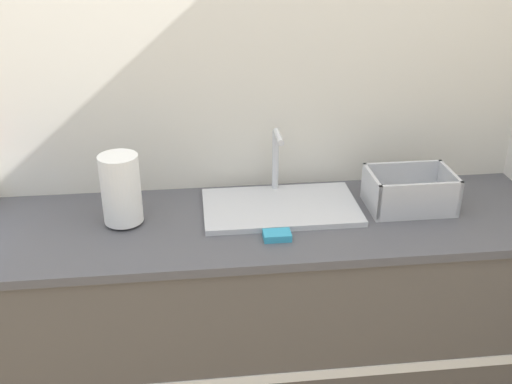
# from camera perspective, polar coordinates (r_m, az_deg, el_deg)

# --- Properties ---
(wall_back) EXTENTS (4.62, 0.06, 2.60)m
(wall_back) POSITION_cam_1_polar(r_m,az_deg,el_deg) (2.20, -2.75, 10.67)
(wall_back) COLOR beige
(wall_back) RESTS_ON ground_plane
(counter_cabinet) EXTENTS (2.24, 0.59, 0.89)m
(counter_cabinet) POSITION_cam_1_polar(r_m,az_deg,el_deg) (2.31, -1.74, -12.48)
(counter_cabinet) COLOR #514C47
(counter_cabinet) RESTS_ON ground_plane
(sink) EXTENTS (0.55, 0.32, 0.26)m
(sink) POSITION_cam_1_polar(r_m,az_deg,el_deg) (2.13, 2.33, -1.18)
(sink) COLOR silver
(sink) RESTS_ON counter_cabinet
(paper_towel_roll) EXTENTS (0.13, 0.13, 0.25)m
(paper_towel_roll) POSITION_cam_1_polar(r_m,az_deg,el_deg) (2.04, -12.73, 0.22)
(paper_towel_roll) COLOR #4C4C51
(paper_towel_roll) RESTS_ON counter_cabinet
(dish_rack) EXTENTS (0.30, 0.20, 0.14)m
(dish_rack) POSITION_cam_1_polar(r_m,az_deg,el_deg) (2.20, 14.39, -0.19)
(dish_rack) COLOR #B7BABF
(dish_rack) RESTS_ON counter_cabinet
(sponge) EXTENTS (0.09, 0.06, 0.02)m
(sponge) POSITION_cam_1_polar(r_m,az_deg,el_deg) (1.95, 2.02, -4.16)
(sponge) COLOR #3399BF
(sponge) RESTS_ON counter_cabinet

